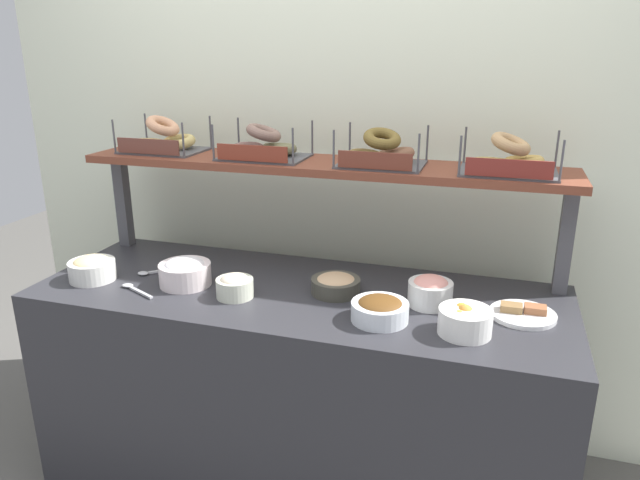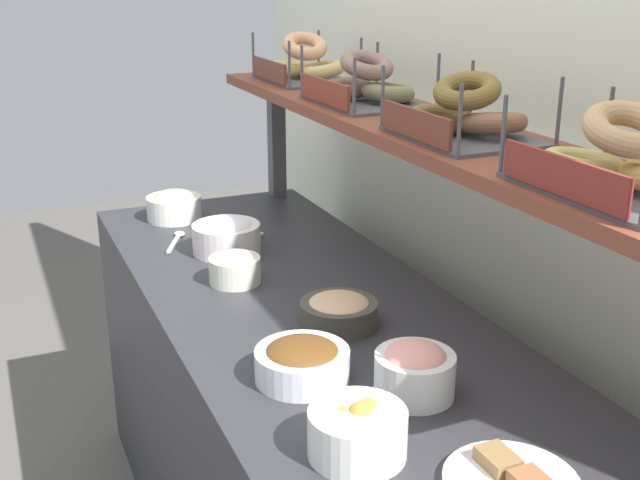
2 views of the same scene
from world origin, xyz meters
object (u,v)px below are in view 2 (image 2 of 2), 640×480
at_px(bagel_basket_plain, 304,65).
at_px(bowl_chocolate_spread, 302,361).
at_px(bagel_basket_sesame, 620,164).
at_px(bagel_basket_poppy, 365,86).
at_px(bowl_potato_salad, 235,267).
at_px(bowl_hummus, 339,310).
at_px(bowl_egg_salad, 174,205).
at_px(bagel_basket_cinnamon_raisin, 464,116).
at_px(bowl_cream_cheese, 226,235).
at_px(serving_spoon_near_plate, 177,238).
at_px(bowl_fruit_salad, 358,431).
at_px(bowl_lox_spread, 415,370).
at_px(serving_spoon_by_edge, 229,229).

bearing_deg(bagel_basket_plain, bowl_chocolate_spread, -22.91).
xyz_separation_m(bowl_chocolate_spread, bagel_basket_sesame, (0.36, 0.40, 0.44)).
bearing_deg(bagel_basket_plain, bagel_basket_poppy, -2.36).
height_order(bowl_chocolate_spread, bowl_potato_salad, bowl_potato_salad).
distance_m(bagel_basket_plain, bagel_basket_poppy, 0.46).
distance_m(bowl_hummus, bowl_egg_salad, 0.94).
bearing_deg(bagel_basket_cinnamon_raisin, bowl_cream_cheese, -153.91).
height_order(bowl_cream_cheese, serving_spoon_near_plate, bowl_cream_cheese).
relative_size(bowl_hummus, bagel_basket_poppy, 0.53).
bearing_deg(bowl_egg_salad, bowl_fruit_salad, -1.34).
distance_m(bowl_chocolate_spread, serving_spoon_near_plate, 0.91).
distance_m(bowl_lox_spread, bagel_basket_plain, 1.27).
relative_size(bowl_chocolate_spread, bagel_basket_cinnamon_raisin, 0.60).
distance_m(bowl_cream_cheese, bagel_basket_cinnamon_raisin, 0.85).
bearing_deg(bowl_egg_salad, bowl_hummus, 9.29).
bearing_deg(bagel_basket_cinnamon_raisin, serving_spoon_near_plate, -152.25).
bearing_deg(bowl_fruit_salad, bowl_potato_salad, 176.75).
distance_m(bagel_basket_plain, bagel_basket_cinnamon_raisin, 0.93).
bearing_deg(bowl_potato_salad, bagel_basket_poppy, 95.13).
bearing_deg(bagel_basket_plain, bowl_potato_salad, -39.03).
relative_size(bowl_egg_salad, bagel_basket_plain, 0.53).
relative_size(bowl_hummus, bowl_egg_salad, 1.02).
bearing_deg(bagel_basket_poppy, bowl_chocolate_spread, -36.21).
bearing_deg(serving_spoon_by_edge, bowl_lox_spread, 1.56).
xyz_separation_m(bowl_fruit_salad, bagel_basket_plain, (-1.30, 0.45, 0.43)).
bearing_deg(bowl_cream_cheese, bagel_basket_sesame, 16.01).
distance_m(bowl_egg_salad, bagel_basket_cinnamon_raisin, 1.18).
relative_size(bowl_fruit_salad, bowl_hummus, 0.94).
xyz_separation_m(bowl_egg_salad, bagel_basket_sesame, (1.48, 0.38, 0.43)).
distance_m(bowl_potato_salad, bowl_cream_cheese, 0.23).
height_order(bowl_potato_salad, bowl_hummus, bowl_potato_salad).
xyz_separation_m(bowl_cream_cheese, bagel_basket_plain, (-0.27, 0.35, 0.43)).
relative_size(bowl_potato_salad, bowl_hummus, 0.75).
bearing_deg(serving_spoon_near_plate, bowl_egg_salad, 167.77).
xyz_separation_m(serving_spoon_near_plate, bagel_basket_cinnamon_raisin, (0.82, 0.43, 0.47)).
height_order(serving_spoon_near_plate, bagel_basket_plain, bagel_basket_plain).
bearing_deg(bowl_egg_salad, bagel_basket_plain, 76.90).
height_order(serving_spoon_near_plate, serving_spoon_by_edge, same).
xyz_separation_m(bowl_egg_salad, bagel_basket_plain, (0.10, 0.41, 0.43)).
relative_size(bowl_cream_cheese, bagel_basket_sesame, 0.59).
relative_size(bowl_cream_cheese, bagel_basket_plain, 0.59).
bearing_deg(bagel_basket_poppy, bagel_basket_cinnamon_raisin, -1.06).
distance_m(serving_spoon_near_plate, bagel_basket_poppy, 0.73).
distance_m(bowl_cream_cheese, bagel_basket_poppy, 0.57).
bearing_deg(bowl_hummus, bowl_cream_cheese, -170.86).
distance_m(bowl_egg_salad, bagel_basket_sesame, 1.59).
bearing_deg(serving_spoon_by_edge, bowl_fruit_salad, -7.31).
relative_size(bowl_fruit_salad, serving_spoon_near_plate, 0.98).
height_order(bowl_chocolate_spread, bagel_basket_poppy, bagel_basket_poppy).
xyz_separation_m(bowl_lox_spread, bagel_basket_poppy, (-0.71, 0.24, 0.42)).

